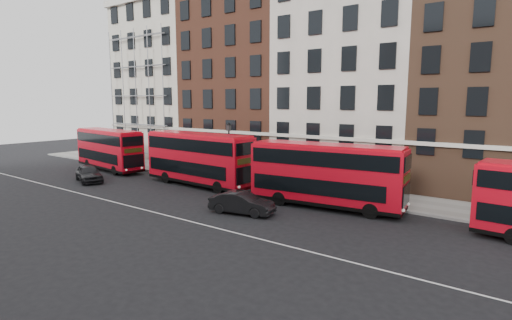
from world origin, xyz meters
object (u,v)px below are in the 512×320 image
Objects in this scene: bus_b at (198,158)px; car_rear at (89,173)px; bus_c at (325,174)px; bus_a at (109,148)px; car_front at (242,203)px.

bus_b reaches higher than car_rear.
car_rear is (-9.38, -4.82, -1.70)m from bus_b.
bus_b is at bearing -42.86° from car_rear.
bus_b is 2.45× the size of car_rear.
car_rear is at bearing -173.89° from bus_c.
bus_a is 6.48m from car_rear.
bus_a is at bearing 59.83° from car_rear.
bus_a reaches higher than car_front.
car_rear is (4.03, -4.82, -1.56)m from bus_a.
car_front is at bearing -25.59° from bus_b.
bus_c is at bearing 2.90° from bus_b.
bus_a is 0.98× the size of bus_c.
bus_b reaches higher than bus_a.
bus_c is at bearing 7.55° from bus_a.
bus_c is at bearing -57.52° from car_rear.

